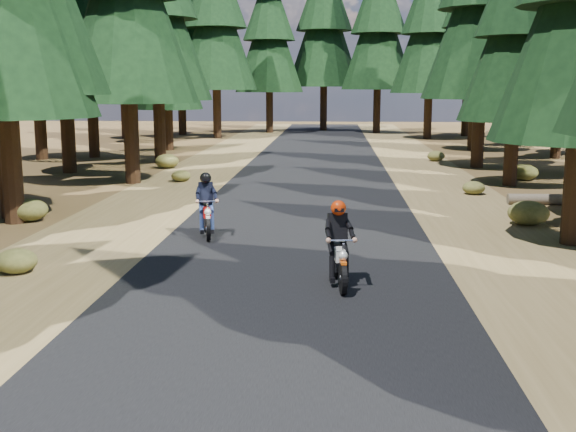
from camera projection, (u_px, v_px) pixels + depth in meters
The scene contains 7 objects.
ground at pixel (282, 298), 11.84m from camera, with size 120.00×120.00×0.00m, color #49381A.
road at pixel (297, 236), 16.75m from camera, with size 6.00×100.00×0.01m, color black.
shoulder_l at pixel (103, 233), 17.03m from camera, with size 3.20×100.00×0.01m, color brown.
shoulder_r at pixel (498, 238), 16.46m from camera, with size 3.20×100.00×0.01m, color brown.
understory_shrubs at pixel (347, 207), 19.12m from camera, with size 15.82×32.61×0.61m.
rider_lead at pixel (339, 258), 12.44m from camera, with size 0.69×1.71×1.48m.
rider_follow at pixel (207, 216), 16.58m from camera, with size 0.85×1.71×1.47m.
Camera 1 is at (0.81, -11.38, 3.43)m, focal length 45.00 mm.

